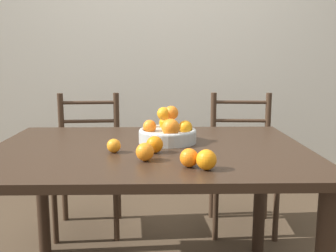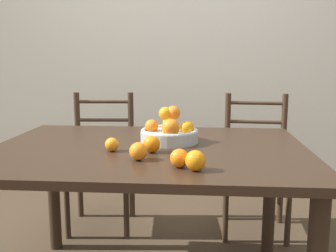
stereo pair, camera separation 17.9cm
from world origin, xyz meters
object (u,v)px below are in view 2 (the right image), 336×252
orange_loose_3 (112,144)px  orange_loose_4 (152,144)px  orange_loose_1 (195,161)px  orange_loose_2 (179,158)px  orange_loose_0 (138,151)px  chair_right (256,165)px  fruit_bowl (170,132)px  chair_left (102,161)px

orange_loose_3 → orange_loose_4: size_ratio=0.82×
orange_loose_1 → orange_loose_2: (-0.06, 0.04, -0.00)m
orange_loose_0 → chair_right: size_ratio=0.08×
fruit_bowl → orange_loose_1: 0.49m
orange_loose_1 → orange_loose_2: bearing=146.5°
chair_left → orange_loose_2: bearing=-66.9°
orange_loose_0 → orange_loose_2: orange_loose_0 is taller
orange_loose_1 → chair_left: 1.40m
chair_left → chair_right: same height
fruit_bowl → chair_left: size_ratio=0.30×
orange_loose_3 → orange_loose_2: bearing=-37.3°
fruit_bowl → orange_loose_4: size_ratio=3.81×
orange_loose_0 → orange_loose_1: orange_loose_1 is taller
chair_left → orange_loose_4: bearing=-67.6°
chair_right → fruit_bowl: bearing=-122.1°
fruit_bowl → orange_loose_4: bearing=-106.0°
orange_loose_4 → orange_loose_1: bearing=-54.2°
fruit_bowl → chair_right: bearing=54.0°
orange_loose_1 → orange_loose_4: 0.32m
chair_left → orange_loose_1: bearing=-65.4°
orange_loose_0 → chair_left: chair_left is taller
orange_loose_3 → orange_loose_4: bearing=-2.8°
fruit_bowl → orange_loose_1: (0.13, -0.48, -0.01)m
fruit_bowl → orange_loose_2: 0.44m
orange_loose_1 → fruit_bowl: bearing=105.2°
fruit_bowl → orange_loose_0: (-0.10, -0.35, -0.01)m
orange_loose_2 → orange_loose_4: orange_loose_4 is taller
fruit_bowl → orange_loose_4: fruit_bowl is taller
orange_loose_0 → orange_loose_4: bearing=74.6°
fruit_bowl → orange_loose_3: (-0.24, -0.20, -0.02)m
orange_loose_1 → orange_loose_4: bearing=125.8°
orange_loose_3 → chair_right: bearing=50.6°
orange_loose_3 → chair_left: size_ratio=0.07×
fruit_bowl → orange_loose_2: fruit_bowl is taller
fruit_bowl → chair_left: 0.95m
orange_loose_3 → orange_loose_4: orange_loose_4 is taller
fruit_bowl → orange_loose_0: bearing=-105.7°
orange_loose_1 → chair_right: bearing=71.9°
fruit_bowl → orange_loose_1: bearing=-74.8°
orange_loose_1 → orange_loose_4: size_ratio=1.03×
orange_loose_2 → orange_loose_4: size_ratio=0.96×
orange_loose_4 → chair_right: size_ratio=0.08×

